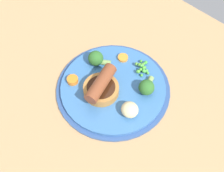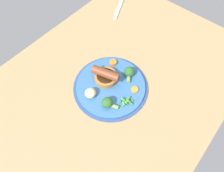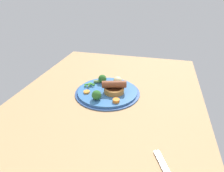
{
  "view_description": "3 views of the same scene",
  "coord_description": "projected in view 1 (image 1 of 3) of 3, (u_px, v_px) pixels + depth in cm",
  "views": [
    {
      "loc": [
        32.59,
        -30.57,
        69.09
      ],
      "look_at": [
        3.54,
        0.28,
        5.51
      ],
      "focal_mm": 50.0,
      "sensor_mm": 36.0,
      "label": 1
    },
    {
      "loc": [
        32.34,
        26.04,
        69.6
      ],
      "look_at": [
        4.53,
        2.6,
        7.28
      ],
      "focal_mm": 32.0,
      "sensor_mm": 36.0,
      "label": 2
    },
    {
      "loc": [
        -71.16,
        -19.79,
        47.25
      ],
      "look_at": [
        3.84,
        -1.02,
        6.56
      ],
      "focal_mm": 32.0,
      "sensor_mm": 36.0,
      "label": 3
    }
  ],
  "objects": [
    {
      "name": "carrot_slice_5",
      "position": [
        73.0,
        80.0,
        0.78
      ],
      "size": [
        3.91,
        3.91,
        1.28
      ],
      "primitive_type": "cylinder",
      "rotation": [
        0.0,
        0.0,
        3.75
      ],
      "color": "orange",
      "rests_on": "dinner_plate"
    },
    {
      "name": "pea_pile",
      "position": [
        142.0,
        68.0,
        0.8
      ],
      "size": [
        4.64,
        4.63,
        1.74
      ],
      "color": "green",
      "rests_on": "dinner_plate"
    },
    {
      "name": "broccoli_floret_far",
      "position": [
        96.0,
        59.0,
        0.8
      ],
      "size": [
        5.58,
        4.77,
        3.96
      ],
      "rotation": [
        0.0,
        0.0,
        3.75
      ],
      "color": "#2D6628",
      "rests_on": "dinner_plate"
    },
    {
      "name": "broccoli_floret_near",
      "position": [
        147.0,
        87.0,
        0.75
      ],
      "size": [
        4.03,
        6.08,
        3.9
      ],
      "rotation": [
        0.0,
        0.0,
        5.07
      ],
      "color": "#2D6628",
      "rests_on": "dinner_plate"
    },
    {
      "name": "dining_table",
      "position": [
        101.0,
        87.0,
        0.81
      ],
      "size": [
        110.0,
        80.0,
        3.0
      ],
      "primitive_type": "cube",
      "color": "tan",
      "rests_on": "ground"
    },
    {
      "name": "potato_chunk_1",
      "position": [
        130.0,
        110.0,
        0.72
      ],
      "size": [
        4.86,
        4.71,
        3.25
      ],
      "primitive_type": "ellipsoid",
      "rotation": [
        0.0,
        0.0,
        2.96
      ],
      "color": "beige",
      "rests_on": "dinner_plate"
    },
    {
      "name": "carrot_slice_0",
      "position": [
        123.0,
        58.0,
        0.82
      ],
      "size": [
        2.75,
        2.75,
        0.77
      ],
      "primitive_type": "cylinder",
      "rotation": [
        0.0,
        0.0,
        0.03
      ],
      "color": "orange",
      "rests_on": "dinner_plate"
    },
    {
      "name": "dinner_plate",
      "position": [
        113.0,
        88.0,
        0.78
      ],
      "size": [
        28.67,
        28.67,
        1.4
      ],
      "color": "#2D4C84",
      "rests_on": "dining_table"
    },
    {
      "name": "sausage_pudding",
      "position": [
        101.0,
        87.0,
        0.75
      ],
      "size": [
        8.72,
        10.89,
        5.46
      ],
      "rotation": [
        0.0,
        0.0,
        4.99
      ],
      "color": "#AD7538",
      "rests_on": "dinner_plate"
    }
  ]
}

